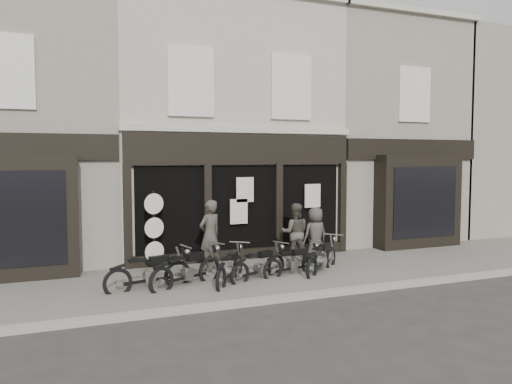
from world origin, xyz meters
name	(u,v)px	position (x,y,z in m)	size (l,w,h in m)	color
ground_plane	(284,285)	(0.00, 0.00, 0.00)	(90.00, 90.00, 0.00)	#2D2B28
pavement	(270,275)	(0.00, 0.90, 0.06)	(30.00, 4.20, 0.12)	#605B54
kerb	(307,296)	(0.00, -1.25, 0.07)	(30.00, 0.25, 0.13)	gray
central_building	(214,133)	(0.00, 5.95, 4.08)	(7.30, 6.22, 8.34)	#B4A99A
neighbour_left	(17,131)	(-6.35, 5.90, 4.04)	(5.60, 6.73, 8.34)	gray
neighbour_right	(365,137)	(6.35, 5.90, 4.04)	(5.60, 6.73, 8.34)	gray
filler_right	(512,138)	(14.50, 6.00, 4.10)	(11.00, 6.00, 8.20)	gray
motorcycle_0	(150,276)	(-3.26, 0.57, 0.42)	(2.17, 0.76, 1.05)	black
motorcycle_1	(187,273)	(-2.36, 0.51, 0.42)	(2.05, 1.22, 1.06)	black
motorcycle_2	(230,271)	(-1.29, 0.42, 0.39)	(1.41, 1.79, 0.99)	black
motorcycle_3	(259,268)	(-0.46, 0.52, 0.38)	(1.86, 1.08, 0.96)	black
motorcycle_4	(293,265)	(0.53, 0.58, 0.37)	(1.90, 0.76, 0.93)	black
motorcycle_5	(322,261)	(1.41, 0.59, 0.41)	(1.77, 1.57, 1.02)	black
man_left	(210,235)	(-1.38, 1.86, 1.09)	(0.71, 0.46, 1.94)	#413B35
man_centre	(295,233)	(1.28, 1.98, 0.99)	(0.85, 0.66, 1.74)	#49453B
man_right	(315,235)	(1.80, 1.68, 0.94)	(0.80, 0.52, 1.63)	#413B36
advert_sign_post	(154,234)	(-2.83, 2.31, 1.13)	(0.55, 0.36, 2.32)	black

